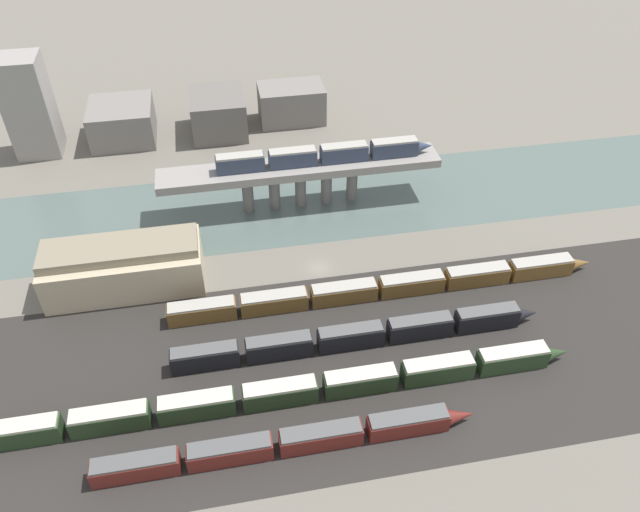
{
  "coord_description": "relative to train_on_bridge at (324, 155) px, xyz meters",
  "views": [
    {
      "loc": [
        -16.3,
        -88.47,
        79.27
      ],
      "look_at": [
        0.0,
        -1.26,
        4.01
      ],
      "focal_mm": 35.0,
      "sensor_mm": 36.0,
      "label": 1
    }
  ],
  "objects": [
    {
      "name": "river_water",
      "position": [
        -5.14,
        0.0,
        -11.82
      ],
      "size": [
        320.0,
        28.22,
        0.01
      ],
      "primitive_type": "cube",
      "color": "#4C5B56",
      "rests_on": "ground"
    },
    {
      "name": "train_on_bridge",
      "position": [
        0.0,
        0.0,
        0.0
      ],
      "size": [
        45.78,
        2.87,
        3.66
      ],
      "color": "#2D384C",
      "rests_on": "bridge"
    },
    {
      "name": "city_block_far_left",
      "position": [
        -63.69,
        33.47,
        0.14
      ],
      "size": [
        10.06,
        9.45,
        23.92
      ],
      "primitive_type": "cube",
      "color": "gray",
      "rests_on": "ground"
    },
    {
      "name": "city_block_left",
      "position": [
        -44.13,
        36.39,
        -7.3
      ],
      "size": [
        15.36,
        15.52,
        9.05
      ],
      "primitive_type": "cube",
      "color": "slate",
      "rests_on": "ground"
    },
    {
      "name": "train_yard_far",
      "position": [
        -2.4,
        -41.86,
        -9.82
      ],
      "size": [
        62.78,
        2.73,
        4.07
      ],
      "color": "black",
      "rests_on": "ground"
    },
    {
      "name": "train_yard_mid",
      "position": [
        -15.28,
        -51.04,
        -9.89
      ],
      "size": [
        90.86,
        2.93,
        3.92
      ],
      "color": "#23381E",
      "rests_on": "ground"
    },
    {
      "name": "bridge",
      "position": [
        -5.14,
        0.0,
        -3.79
      ],
      "size": [
        59.17,
        7.7,
        10.03
      ],
      "color": "gray",
      "rests_on": "ground"
    },
    {
      "name": "train_yard_outer",
      "position": [
        5.51,
        -31.01,
        -10.05
      ],
      "size": [
        79.33,
        2.95,
        3.61
      ],
      "color": "brown",
      "rests_on": "ground"
    },
    {
      "name": "ground_plane",
      "position": [
        -5.14,
        -21.47,
        -11.82
      ],
      "size": [
        400.0,
        400.0,
        0.0
      ],
      "primitive_type": "plane",
      "color": "#666056"
    },
    {
      "name": "city_block_center",
      "position": [
        -20.4,
        35.6,
        -6.83
      ],
      "size": [
        13.42,
        15.78,
        9.99
      ],
      "primitive_type": "cube",
      "color": "#605B56",
      "rests_on": "ground"
    },
    {
      "name": "train_yard_near",
      "position": [
        -16.88,
        -59.55,
        -10.11
      ],
      "size": [
        55.2,
        2.82,
        3.5
      ],
      "color": "#5B1E19",
      "rests_on": "ground"
    },
    {
      "name": "city_block_right",
      "position": [
        -1.33,
        38.19,
        -7.1
      ],
      "size": [
        16.7,
        10.6,
        9.43
      ],
      "primitive_type": "cube",
      "color": "slate",
      "rests_on": "ground"
    },
    {
      "name": "warehouse_building",
      "position": [
        -40.91,
        -19.57,
        -7.28
      ],
      "size": [
        28.14,
        11.81,
        9.54
      ],
      "color": "tan",
      "rests_on": "ground"
    },
    {
      "name": "railbed_yard",
      "position": [
        -5.14,
        -45.47,
        -11.82
      ],
      "size": [
        280.0,
        42.0,
        0.01
      ],
      "primitive_type": "cube",
      "color": "#282623",
      "rests_on": "ground"
    }
  ]
}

